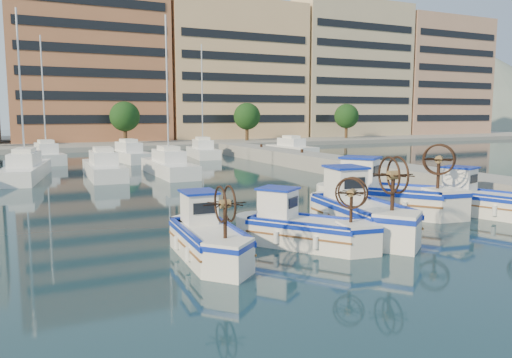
% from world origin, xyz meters
% --- Properties ---
extents(ground, '(300.00, 300.00, 0.00)m').
position_xyz_m(ground, '(0.00, 0.00, 0.00)').
color(ground, '#1B3946').
rests_on(ground, ground).
extents(quay, '(3.00, 60.00, 1.20)m').
position_xyz_m(quay, '(13.00, 8.00, 0.60)').
color(quay, gray).
rests_on(quay, ground).
extents(waterfront, '(180.00, 40.00, 25.60)m').
position_xyz_m(waterfront, '(9.23, 65.04, 11.10)').
color(waterfront, gray).
rests_on(waterfront, ground).
extents(hill_east, '(160.00, 160.00, 50.00)m').
position_xyz_m(hill_east, '(140.00, 110.00, 0.00)').
color(hill_east, slate).
rests_on(hill_east, ground).
extents(yacht_marina, '(39.57, 22.97, 11.50)m').
position_xyz_m(yacht_marina, '(-4.15, 27.49, 0.53)').
color(yacht_marina, white).
rests_on(yacht_marina, ground).
extents(fishing_boat_a, '(1.84, 4.07, 2.51)m').
position_xyz_m(fishing_boat_a, '(-3.70, -0.61, 0.69)').
color(fishing_boat_a, white).
rests_on(fishing_boat_a, ground).
extents(fishing_boat_b, '(3.53, 3.99, 2.47)m').
position_xyz_m(fishing_boat_b, '(-0.34, -0.69, 0.68)').
color(fishing_boat_b, white).
rests_on(fishing_boat_b, ground).
extents(fishing_boat_c, '(2.57, 5.05, 3.08)m').
position_xyz_m(fishing_boat_c, '(2.59, 0.05, 0.85)').
color(fishing_boat_c, white).
rests_on(fishing_boat_c, ground).
extents(fishing_boat_d, '(4.61, 5.19, 3.21)m').
position_xyz_m(fishing_boat_d, '(5.90, 2.55, 0.89)').
color(fishing_boat_d, white).
rests_on(fishing_boat_d, ground).
extents(fishing_boat_e, '(3.04, 4.42, 2.66)m').
position_xyz_m(fishing_boat_e, '(9.53, 0.48, 0.73)').
color(fishing_boat_e, white).
rests_on(fishing_boat_e, ground).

